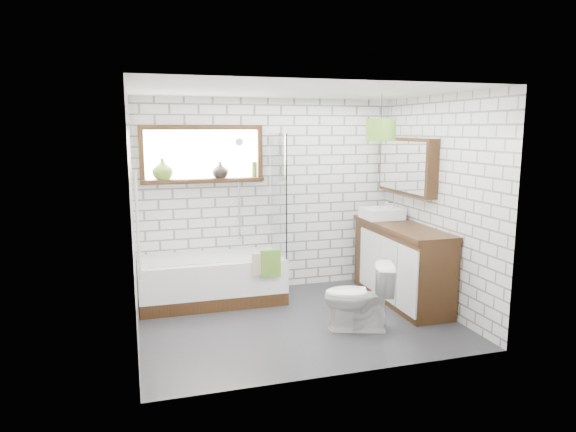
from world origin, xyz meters
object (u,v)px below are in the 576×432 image
object	(u,v)px
vanity	(401,263)
pendant	(381,130)
toilet	(358,297)
bathtub	(212,280)
basin	(382,213)

from	to	relation	value
vanity	pendant	distance (m)	1.66
vanity	toilet	size ratio (longest dim) A/B	2.32
bathtub	basin	distance (m)	2.32
vanity	basin	xyz separation A→B (m)	(-0.06, 0.44, 0.55)
vanity	toilet	bearing A→B (deg)	-141.61
vanity	basin	distance (m)	0.71
bathtub	pendant	xyz separation A→B (m)	(1.87, -0.70, 1.82)
toilet	pendant	world-z (taller)	pendant
vanity	pendant	xyz separation A→B (m)	(-0.37, -0.09, 1.62)
pendant	vanity	bearing A→B (deg)	13.88
basin	vanity	bearing A→B (deg)	-82.29
bathtub	basin	size ratio (longest dim) A/B	3.69
bathtub	basin	world-z (taller)	basin
bathtub	vanity	size ratio (longest dim) A/B	1.03
basin	pendant	size ratio (longest dim) A/B	1.39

